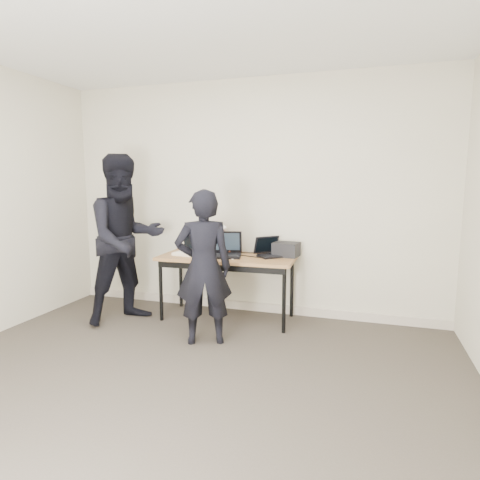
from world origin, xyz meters
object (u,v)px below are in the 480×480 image
at_px(leather_satchel, 219,241).
at_px(equipment_box, 286,249).
at_px(laptop_beige, 188,251).
at_px(laptop_right, 270,252).
at_px(laptop_center, 225,251).
at_px(person_observer, 126,239).
at_px(desk, 227,261).
at_px(person_typist, 204,268).

distance_m(leather_satchel, equipment_box, 0.81).
distance_m(laptop_beige, laptop_right, 0.93).
relative_size(laptop_center, equipment_box, 1.55).
relative_size(laptop_right, leather_satchel, 1.09).
height_order(laptop_right, equipment_box, laptop_right).
bearing_deg(person_observer, equipment_box, -37.59).
xyz_separation_m(desk, equipment_box, (0.63, 0.19, 0.14)).
xyz_separation_m(person_typist, person_observer, (-1.05, 0.33, 0.18)).
xyz_separation_m(laptop_center, equipment_box, (0.65, 0.19, 0.02)).
xyz_separation_m(laptop_center, leather_satchel, (-0.16, 0.22, 0.07)).
xyz_separation_m(laptop_right, leather_satchel, (-0.64, 0.08, 0.08)).
height_order(laptop_beige, person_observer, person_observer).
bearing_deg(laptop_right, person_typist, -160.56).
bearing_deg(person_typist, desk, -113.34).
bearing_deg(leather_satchel, equipment_box, 2.32).
height_order(laptop_center, leather_satchel, laptop_center).
bearing_deg(person_typist, leather_satchel, -102.55).
distance_m(desk, leather_satchel, 0.35).
relative_size(laptop_beige, laptop_center, 0.72).
bearing_deg(person_typist, laptop_beige, -79.61).
height_order(desk, equipment_box, equipment_box).
bearing_deg(leather_satchel, laptop_center, -48.94).
bearing_deg(laptop_right, equipment_box, -28.50).
bearing_deg(leather_satchel, laptop_beige, -133.62).
distance_m(laptop_beige, person_typist, 0.83).
xyz_separation_m(desk, person_typist, (0.01, -0.70, 0.08)).
relative_size(desk, laptop_center, 3.65).
bearing_deg(laptop_beige, person_typist, -47.77).
bearing_deg(desk, person_observer, -161.92).
distance_m(leather_satchel, person_observer, 1.05).
xyz_separation_m(desk, leather_satchel, (-0.18, 0.23, 0.19)).
distance_m(laptop_center, person_observer, 1.10).
distance_m(laptop_center, person_typist, 0.71).
bearing_deg(laptop_beige, equipment_box, 18.61).
distance_m(laptop_beige, equipment_box, 1.11).
bearing_deg(desk, leather_satchel, 126.96).
bearing_deg(person_typist, laptop_center, -111.84).
relative_size(desk, laptop_right, 3.73).
distance_m(leather_satchel, person_typist, 0.95).
bearing_deg(equipment_box, laptop_right, -165.80).
height_order(laptop_beige, person_typist, person_typist).
bearing_deg(person_observer, leather_satchel, -21.41).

